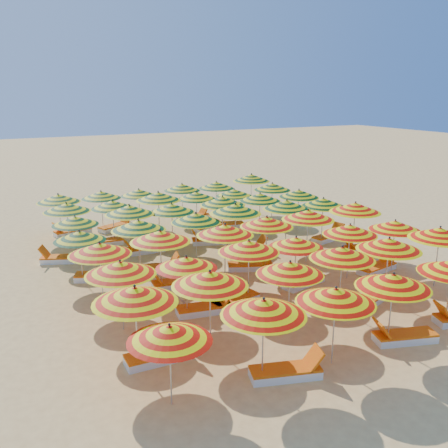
{
  "coord_description": "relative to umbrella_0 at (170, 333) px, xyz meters",
  "views": [
    {
      "loc": [
        -8.58,
        -16.19,
        6.66
      ],
      "look_at": [
        0.0,
        0.5,
        1.6
      ],
      "focal_mm": 40.0,
      "sensor_mm": 36.0,
      "label": 1
    }
  ],
  "objects": [
    {
      "name": "umbrella_11",
      "position": [
        10.64,
        2.13,
        0.23
      ],
      "size": [
        2.17,
        2.17,
        2.21
      ],
      "color": "silver",
      "rests_on": "ground"
    },
    {
      "name": "lounger_25",
      "position": [
        6.98,
        14.62,
        -1.56
      ],
      "size": [
        1.78,
        0.75,
        0.69
      ],
      "rotation": [
        0.0,
        0.0,
        0.1
      ],
      "color": "white",
      "rests_on": "ground"
    },
    {
      "name": "umbrella_3",
      "position": [
        6.16,
        -0.19,
        0.13
      ],
      "size": [
        2.5,
        2.5,
        2.09
      ],
      "color": "silver",
      "rests_on": "ground"
    },
    {
      "name": "umbrella_25",
      "position": [
        1.92,
        8.07,
        0.17
      ],
      "size": [
        2.26,
        2.26,
        2.13
      ],
      "color": "silver",
      "rests_on": "ground"
    },
    {
      "name": "lounger_6",
      "position": [
        3.68,
        4.0,
        -1.56
      ],
      "size": [
        1.81,
        0.93,
        0.69
      ],
      "rotation": [
        0.0,
        0.0,
        3.35
      ],
      "color": "white",
      "rests_on": "ground"
    },
    {
      "name": "lounger_7",
      "position": [
        6.62,
        4.33,
        -1.56
      ],
      "size": [
        1.82,
        0.97,
        0.69
      ],
      "rotation": [
        0.0,
        0.0,
        3.38
      ],
      "color": "white",
      "rests_on": "ground"
    },
    {
      "name": "umbrella_33",
      "position": [
        6.46,
        10.22,
        0.2
      ],
      "size": [
        2.05,
        2.05,
        2.16
      ],
      "color": "silver",
      "rests_on": "ground"
    },
    {
      "name": "umbrella_9",
      "position": [
        6.42,
        2.13,
        0.17
      ],
      "size": [
        2.13,
        2.13,
        2.13
      ],
      "color": "silver",
      "rests_on": "ground"
    },
    {
      "name": "lounger_24",
      "position": [
        2.75,
        14.48,
        -1.56
      ],
      "size": [
        1.82,
        1.2,
        0.69
      ],
      "rotation": [
        0.0,
        0.0,
        0.39
      ],
      "color": "white",
      "rests_on": "ground"
    },
    {
      "name": "umbrella_12",
      "position": [
        0.07,
        3.93,
        0.16
      ],
      "size": [
        2.36,
        2.36,
        2.12
      ],
      "color": "silver",
      "rests_on": "ground"
    },
    {
      "name": "umbrella_29",
      "position": [
        10.34,
        8.05,
        0.16
      ],
      "size": [
        2.37,
        2.37,
        2.12
      ],
      "color": "silver",
      "rests_on": "ground"
    },
    {
      "name": "umbrella_18",
      "position": [
        -0.01,
        5.98,
        0.15
      ],
      "size": [
        2.15,
        2.15,
        2.11
      ],
      "color": "silver",
      "rests_on": "ground"
    },
    {
      "name": "umbrella_1",
      "position": [
        2.26,
        -0.1,
        0.16
      ],
      "size": [
        2.0,
        2.0,
        2.12
      ],
      "color": "silver",
      "rests_on": "ground"
    },
    {
      "name": "lounger_0",
      "position": [
        2.85,
        -0.27,
        -1.56
      ],
      "size": [
        1.83,
        1.05,
        0.69
      ],
      "rotation": [
        0.0,
        0.0,
        -0.29
      ],
      "color": "white",
      "rests_on": "ground"
    },
    {
      "name": "umbrella_28",
      "position": [
        8.55,
        8.26,
        0.2
      ],
      "size": [
        2.52,
        2.52,
        2.17
      ],
      "color": "silver",
      "rests_on": "ground"
    },
    {
      "name": "umbrella_43",
      "position": [
        2.16,
        14.68,
        0.05
      ],
      "size": [
        1.93,
        1.93,
        2.0
      ],
      "color": "silver",
      "rests_on": "ground"
    },
    {
      "name": "lounger_16",
      "position": [
        -0.48,
        10.71,
        -1.56
      ],
      "size": [
        1.82,
        1.19,
        0.69
      ],
      "rotation": [
        0.0,
        0.0,
        2.76
      ],
      "color": "white",
      "rests_on": "ground"
    },
    {
      "name": "lounger_9",
      "position": [
        2.58,
        6.22,
        -1.56
      ],
      "size": [
        1.79,
        0.77,
        0.69
      ],
      "rotation": [
        0.0,
        0.0,
        3.03
      ],
      "color": "white",
      "rests_on": "ground"
    },
    {
      "name": "umbrella_42",
      "position": [
        0.13,
        14.4,
        0.14
      ],
      "size": [
        2.3,
        2.3,
        2.1
      ],
      "color": "silver",
      "rests_on": "ground"
    },
    {
      "name": "umbrella_37",
      "position": [
        2.08,
        12.3,
        0.07
      ],
      "size": [
        2.45,
        2.45,
        2.02
      ],
      "color": "silver",
      "rests_on": "ground"
    },
    {
      "name": "umbrella_45",
      "position": [
        6.38,
        14.69,
        0.05
      ],
      "size": [
        2.27,
        2.27,
        2.0
      ],
      "color": "silver",
      "rests_on": "ground"
    },
    {
      "name": "umbrella_39",
      "position": [
        6.19,
        12.44,
        0.05
      ],
      "size": [
        2.11,
        2.11,
        2.0
      ],
      "color": "silver",
      "rests_on": "ground"
    },
    {
      "name": "lounger_14",
      "position": [
        6.71,
        8.42,
        -1.56
      ],
      "size": [
        1.81,
        0.88,
        0.69
      ],
      "rotation": [
        0.0,
        0.0,
        -0.18
      ],
      "color": "white",
      "rests_on": "ground"
    },
    {
      "name": "lounger_10",
      "position": [
        5.83,
        6.54,
        -1.56
      ],
      "size": [
        1.82,
        1.22,
        0.69
      ],
      "rotation": [
        0.0,
        0.0,
        -0.41
      ],
      "color": "white",
      "rests_on": "ground"
    },
    {
      "name": "lounger_8",
      "position": [
        9.98,
        4.17,
        -1.56
      ],
      "size": [
        1.81,
        0.89,
        0.69
      ],
      "rotation": [
        0.0,
        0.0,
        0.19
      ],
      "color": "white",
      "rests_on": "ground"
    },
    {
      "name": "umbrella_24",
      "position": [
        -0.18,
        8.25,
        -0.01
      ],
      "size": [
        2.4,
        2.4,
        1.93
      ],
      "color": "silver",
      "rests_on": "ground"
    },
    {
      "name": "umbrella_32",
      "position": [
        4.09,
        10.3,
        0.11
      ],
      "size": [
        2.57,
        2.57,
        2.07
      ],
      "color": "silver",
      "rests_on": "ground"
    },
    {
      "name": "umbrella_46",
      "position": [
        8.24,
        14.42,
        0.05
      ],
      "size": [
        2.34,
        2.34,
        2.0
      ],
      "color": "silver",
      "rests_on": "ground"
    },
    {
      "name": "umbrella_23",
      "position": [
        10.63,
        6.32,
        0.26
      ],
      "size": [
        2.36,
        2.36,
        2.24
      ],
      "color": "silver",
      "rests_on": "ground"
    },
    {
      "name": "umbrella_35",
      "position": [
        10.65,
        10.32,
        0.12
      ],
      "size": [
        2.0,
        2.0,
        2.07
      ],
      "color": "silver",
      "rests_on": "ground"
    },
    {
      "name": "lounger_15",
      "position": [
        10.94,
        8.29,
        -1.56
      ],
      "size": [
        1.82,
        0.99,
        0.69
      ],
      "rotation": [
        0.0,
        0.0,
        0.25
      ],
      "color": "white",
      "rests_on": "ground"
    },
    {
      "name": "umbrella_10",
      "position": [
        8.25,
        2.06,
        0.21
      ],
      "size": [
        2.5,
        2.5,
        2.18
      ],
      "color": "silver",
      "rests_on": "ground"
    },
    {
      "name": "lounger_20",
      "position": [
        1.48,
        12.16,
        -1.56
      ],
      "size": [
        1.75,
        0.63,
        0.69
      ],
      "rotation": [
        0.0,
        0.0,
        3.12
      ],
      "color": "white",
      "rests_on": "ground"
    },
    {
      "name": "umbrella_47",
      "position": [
        10.58,
        14.74,
        0.22
      ],
      "size": [
        2.19,
        2.19,
        2.19
      ],
      "color": "silver",
      "rests_on": "ground"
    },
    {
      "name": "umbrella_8",
      "position": [
        4.36,
        1.91,
        0.1
      ],
      "size": [
        2.35,
        2.35,
        2.05
      ],
      "color": "silver",
      "rests_on": "ground"
    },
    {
      "name": "umbrella_40",
      "position": [
        8.3,
        12.52,
        -0.01
      ],
      "size": [
        2.34,
        2.34,
        1.92
      ],
      "color": "silver",
      "rests_on": "ground"
    },
    {
      "name": "umbrella_22",
      "position": [
        8.24,
        6.32,
        0.22
      ],
      "size": [
        2.54,
        2.54,
        2.19
      ],
      "color": "silver",
      "rests_on": "ground"
    },
    {
      "name": "umbrella_30",
      "position": [
        0.11,
        10.52,
        -0.02
      ],
      "size": [
        2.19,
        2.19,
        1.92
      ],
      "color": "silver",
      "rests_on": "ground"
    },
    {
      "name": "umbrella_41",
      "position": [
        10.54,
        12.52,
        0.09
      ],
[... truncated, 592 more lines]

